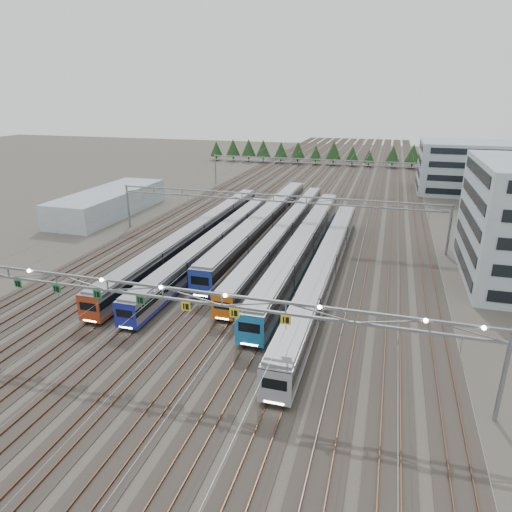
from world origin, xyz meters
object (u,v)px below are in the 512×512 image
(train_a, at_px, (197,234))
(train_e, at_px, (304,244))
(gantry_near, at_px, (162,295))
(depot_bldg_mid, at_px, (512,191))
(west_shed, at_px, (109,202))
(depot_bldg_north, at_px, (465,168))
(train_d, at_px, (285,231))
(train_c, at_px, (264,223))
(gantry_mid, at_px, (274,203))
(gantry_far, at_px, (317,165))
(train_f, at_px, (326,266))
(train_b, at_px, (214,243))

(train_a, bearing_deg, train_e, -1.73)
(gantry_near, bearing_deg, depot_bldg_mid, 58.46)
(train_a, height_order, west_shed, west_shed)
(train_a, bearing_deg, depot_bldg_north, 51.01)
(train_d, xyz_separation_m, west_shed, (-39.45, 8.31, 0.52))
(train_c, distance_m, depot_bldg_north, 63.10)
(gantry_near, bearing_deg, gantry_mid, 89.93)
(train_e, bearing_deg, west_shed, 161.14)
(gantry_far, distance_m, west_shed, 52.94)
(train_a, relative_size, gantry_mid, 1.03)
(gantry_mid, height_order, gantry_far, same)
(train_e, relative_size, depot_bldg_mid, 3.56)
(gantry_mid, height_order, west_shed, gantry_mid)
(gantry_mid, distance_m, gantry_far, 45.00)
(train_c, distance_m, west_shed, 35.37)
(train_f, distance_m, west_shed, 53.74)
(train_a, height_order, gantry_mid, gantry_mid)
(depot_bldg_mid, relative_size, depot_bldg_north, 0.73)
(train_c, xyz_separation_m, train_d, (4.50, -2.87, -0.38))
(train_e, height_order, west_shed, west_shed)
(train_d, height_order, depot_bldg_north, depot_bldg_north)
(gantry_near, relative_size, depot_bldg_mid, 3.52)
(train_a, xyz_separation_m, gantry_far, (11.25, 51.93, 4.34))
(train_b, relative_size, depot_bldg_north, 2.34)
(gantry_far, bearing_deg, west_shed, -134.80)
(train_d, height_order, train_e, train_e)
(west_shed, bearing_deg, gantry_near, -52.06)
(gantry_near, bearing_deg, depot_bldg_north, 68.41)
(train_f, bearing_deg, depot_bldg_north, 69.62)
(train_d, bearing_deg, west_shed, 168.10)
(train_d, bearing_deg, train_f, -58.91)
(train_f, distance_m, gantry_far, 61.88)
(train_c, distance_m, gantry_far, 43.15)
(gantry_near, bearing_deg, gantry_far, 89.97)
(train_c, bearing_deg, train_b, -109.67)
(train_a, bearing_deg, depot_bldg_mid, 33.80)
(train_a, relative_size, train_d, 0.95)
(train_d, bearing_deg, train_a, -155.47)
(train_b, bearing_deg, train_a, 141.64)
(train_d, bearing_deg, train_c, 147.48)
(train_e, relative_size, train_f, 1.01)
(train_a, distance_m, train_b, 5.74)
(train_b, xyz_separation_m, train_e, (13.50, 3.02, 0.25))
(train_d, xyz_separation_m, depot_bldg_north, (34.09, 52.62, 4.38))
(train_c, bearing_deg, train_e, -46.76)
(gantry_mid, xyz_separation_m, depot_bldg_mid, (42.34, 28.94, -1.09))
(train_b, xyz_separation_m, depot_bldg_mid, (49.09, 39.44, 3.35))
(depot_bldg_mid, xyz_separation_m, depot_bldg_north, (-6.00, 22.91, 1.00))
(gantry_far, bearing_deg, train_c, -93.00)
(gantry_near, bearing_deg, train_c, 92.99)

